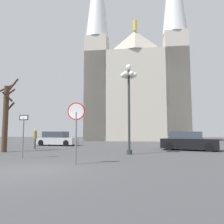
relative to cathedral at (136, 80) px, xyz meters
The scene contains 9 objects.
ground_plane 33.65m from the cathedral, 96.87° to the right, with size 120.00×120.00×0.00m, color #424244.
cathedral is the anchor object (origin of this frame).
stop_sign 31.32m from the cathedral, 94.87° to the right, with size 0.81×0.09×2.81m.
one_way_arrow_sign 30.19m from the cathedral, 102.42° to the right, with size 0.57×0.13×2.42m.
street_lamp 25.98m from the cathedral, 90.73° to the right, with size 1.14×1.03×6.06m.
bare_tree 27.61m from the cathedral, 111.21° to the right, with size 1.63×1.49×5.58m.
parked_car_near_silver 21.30m from the cathedral, 117.73° to the right, with size 4.49×2.36×1.53m.
parked_car_far_black 24.06m from the cathedral, 78.44° to the right, with size 4.69×3.13×1.50m.
pedestrian_walking 24.93m from the cathedral, 112.99° to the right, with size 0.32×0.32×1.74m.
Camera 1 is at (4.07, -7.88, 1.43)m, focal length 34.48 mm.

